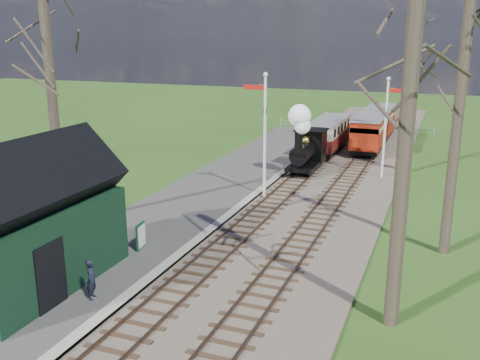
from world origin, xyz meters
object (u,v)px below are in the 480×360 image
at_px(coach, 328,134).
at_px(person, 92,279).
at_px(semaphore_near, 264,127).
at_px(sign_board, 141,236).
at_px(locomotive, 306,143).
at_px(red_carriage_a, 369,133).
at_px(bench, 85,260).
at_px(red_carriage_b, 379,121).
at_px(station_shed, 30,223).
at_px(semaphore_far, 387,120).

height_order(coach, person, coach).
bearing_deg(person, semaphore_near, -25.35).
bearing_deg(coach, semaphore_near, -93.83).
bearing_deg(coach, sign_board, -97.90).
xyz_separation_m(locomotive, person, (-2.04, -17.56, -1.06)).
xyz_separation_m(semaphore_near, locomotive, (0.76, 5.43, -1.73)).
relative_size(coach, sign_board, 6.45).
distance_m(red_carriage_a, person, 24.91).
distance_m(red_carriage_a, bench, 23.76).
height_order(red_carriage_a, red_carriage_b, same).
xyz_separation_m(red_carriage_a, sign_board, (-5.34, -20.57, -0.73)).
bearing_deg(bench, station_shed, -122.81).
height_order(red_carriage_a, sign_board, red_carriage_a).
height_order(bench, person, person).
relative_size(station_shed, bench, 3.99).
relative_size(semaphore_far, red_carriage_a, 1.18).
height_order(coach, red_carriage_b, red_carriage_b).
distance_m(coach, red_carriage_b, 6.86).
bearing_deg(station_shed, semaphore_far, 64.28).
xyz_separation_m(semaphore_far, coach, (-4.37, 5.49, -1.96)).
bearing_deg(bench, red_carriage_a, 75.32).
height_order(coach, bench, coach).
distance_m(station_shed, person, 2.67).
bearing_deg(station_shed, sign_board, 67.50).
bearing_deg(semaphore_far, station_shed, -115.72).
distance_m(station_shed, red_carriage_a, 25.31).
height_order(station_shed, red_carriage_b, station_shed).
distance_m(bench, person, 2.03).
height_order(semaphore_near, semaphore_far, semaphore_near).
bearing_deg(person, red_carriage_a, -30.08).
distance_m(station_shed, locomotive, 17.96).
bearing_deg(station_shed, locomotive, 76.19).
distance_m(coach, sign_board, 19.92).
relative_size(station_shed, person, 4.99).
xyz_separation_m(station_shed, semaphore_far, (8.67, 18.00, 1.08)).
relative_size(coach, person, 5.14).
bearing_deg(semaphore_near, person, -96.03).
xyz_separation_m(red_carriage_b, sign_board, (-5.34, -26.07, -0.73)).
bearing_deg(locomotive, coach, 89.89).
relative_size(locomotive, sign_board, 4.03).
bearing_deg(semaphore_near, locomotive, 82.07).
distance_m(locomotive, red_carriage_b, 12.68).
distance_m(coach, bench, 22.41).
relative_size(semaphore_near, red_carriage_a, 1.28).
relative_size(locomotive, red_carriage_a, 0.84).
bearing_deg(person, bench, 23.29).
distance_m(red_carriage_a, sign_board, 21.26).
height_order(semaphore_near, locomotive, semaphore_near).
distance_m(semaphore_near, bench, 11.37).
xyz_separation_m(semaphore_near, sign_board, (-1.97, -8.23, -2.92)).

